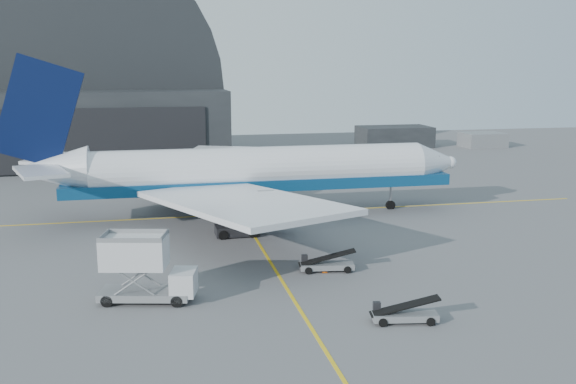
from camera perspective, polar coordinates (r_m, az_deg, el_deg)
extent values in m
plane|color=#565659|center=(50.92, -1.08, -7.05)|extent=(200.00, 200.00, 0.00)
cube|color=yellow|center=(69.93, -4.22, -1.99)|extent=(80.00, 0.25, 0.02)
cube|color=yellow|center=(49.06, -0.62, -7.76)|extent=(0.25, 40.00, 0.02)
cube|color=black|center=(113.62, -18.62, 5.62)|extent=(50.00, 28.00, 12.00)
cube|color=black|center=(99.79, -19.46, 4.29)|extent=(42.00, 0.40, 9.50)
cube|color=black|center=(129.44, 9.40, 4.00)|extent=(14.00, 8.00, 4.00)
cube|color=gray|center=(133.08, 16.88, 3.86)|extent=(8.00, 6.00, 2.80)
cylinder|color=white|center=(68.40, -2.36, 2.08)|extent=(35.29, 4.71, 4.71)
cone|color=white|center=(74.31, 12.88, 2.54)|extent=(4.31, 4.71, 4.71)
sphere|color=white|center=(75.16, 14.24, 2.57)|extent=(1.37, 1.37, 1.37)
cone|color=white|center=(68.03, -20.15, 1.85)|extent=(6.86, 4.71, 4.71)
cube|color=black|center=(73.74, 12.07, 2.97)|extent=(2.55, 2.16, 0.69)
cube|color=navy|center=(68.65, -2.35, 0.83)|extent=(41.17, 4.75, 1.18)
cube|color=white|center=(56.56, -4.24, -0.90)|extent=(18.08, 24.04, 1.43)
cube|color=white|center=(79.56, -6.59, 2.59)|extent=(18.08, 24.04, 1.43)
cube|color=white|center=(63.71, -21.15, 1.72)|extent=(6.00, 8.20, 0.34)
cube|color=white|center=(72.34, -20.10, 2.85)|extent=(6.00, 8.20, 0.34)
cube|color=#071136|center=(67.55, -21.31, 6.65)|extent=(9.09, 0.49, 11.29)
cylinder|color=gray|center=(61.12, -1.99, -1.46)|extent=(5.10, 2.65, 2.65)
cylinder|color=gray|center=(76.31, -4.07, 1.08)|extent=(5.10, 2.65, 2.65)
cylinder|color=#A5A5AA|center=(72.97, 9.12, -0.45)|extent=(0.27, 0.27, 2.74)
cylinder|color=black|center=(73.16, 9.09, -1.16)|extent=(1.08, 0.34, 1.08)
cylinder|color=black|center=(65.95, -3.54, -2.32)|extent=(1.27, 0.44, 1.27)
cylinder|color=black|center=(72.00, -4.29, -1.17)|extent=(1.27, 0.44, 1.27)
cube|color=gray|center=(45.64, -12.56, -8.79)|extent=(6.54, 3.75, 0.51)
cube|color=#BDBDBF|center=(44.84, -9.25, -7.91)|extent=(2.12, 2.66, 1.64)
cube|color=black|center=(44.64, -8.28, -7.62)|extent=(0.51, 1.92, 0.92)
cube|color=#BDBDBF|center=(44.88, -13.48, -5.25)|extent=(4.76, 3.44, 2.05)
cylinder|color=black|center=(44.23, -9.84, -9.55)|extent=(0.87, 0.48, 0.82)
cylinder|color=black|center=(46.22, -9.37, -8.61)|extent=(0.87, 0.48, 0.82)
cylinder|color=black|center=(45.30, -15.80, -9.31)|extent=(0.87, 0.48, 0.82)
cylinder|color=black|center=(47.24, -15.07, -8.41)|extent=(0.87, 0.48, 0.82)
cube|color=black|center=(61.22, -4.56, -3.38)|extent=(4.12, 2.31, 0.92)
cube|color=#BDBDBF|center=(61.11, -4.00, -2.61)|extent=(1.46, 1.86, 0.92)
cylinder|color=black|center=(60.50, -3.07, -3.69)|extent=(0.92, 0.37, 0.92)
cylinder|color=black|center=(62.45, -3.40, -3.22)|extent=(0.92, 0.37, 0.92)
cylinder|color=black|center=(60.10, -5.76, -3.83)|extent=(0.92, 0.37, 0.92)
cylinder|color=black|center=(62.06, -6.00, -3.35)|extent=(0.92, 0.37, 0.92)
cube|color=gray|center=(41.85, 10.32, -10.78)|extent=(4.30, 2.07, 0.42)
cube|color=black|center=(41.61, 10.35, -9.94)|extent=(4.48, 1.65, 1.20)
cube|color=black|center=(41.82, 7.89, -10.03)|extent=(0.52, 0.45, 0.56)
cylinder|color=black|center=(41.67, 12.56, -11.18)|extent=(0.59, 0.32, 0.56)
cylinder|color=black|center=(42.84, 12.10, -10.52)|extent=(0.59, 0.32, 0.56)
cylinder|color=black|center=(41.01, 8.43, -11.40)|extent=(0.59, 0.32, 0.56)
cylinder|color=black|center=(42.20, 8.09, -10.72)|extent=(0.59, 0.32, 0.56)
cube|color=gray|center=(50.94, 3.48, -6.56)|extent=(4.36, 1.99, 0.43)
cube|color=black|center=(50.74, 3.48, -5.84)|extent=(4.57, 1.55, 1.22)
cube|color=black|center=(51.09, 1.48, -5.92)|extent=(0.53, 0.44, 0.57)
cylinder|color=black|center=(50.58, 5.31, -6.89)|extent=(0.60, 0.31, 0.57)
cylinder|color=black|center=(51.83, 5.06, -6.43)|extent=(0.60, 0.31, 0.57)
cylinder|color=black|center=(50.17, 1.83, -7.00)|extent=(0.60, 0.31, 0.57)
cylinder|color=black|center=(51.43, 1.67, -6.53)|extent=(0.60, 0.31, 0.57)
cube|color=#E15207|center=(50.73, 3.27, -7.12)|extent=(0.40, 0.40, 0.03)
cone|color=#E15207|center=(50.65, 3.27, -6.82)|extent=(0.40, 0.40, 0.58)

